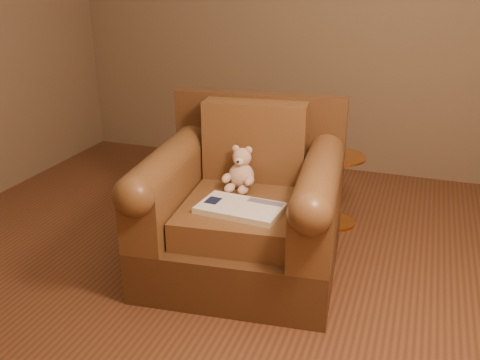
% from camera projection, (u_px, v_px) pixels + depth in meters
% --- Properties ---
extents(floor, '(4.00, 4.00, 0.00)m').
position_uv_depth(floor, '(206.00, 269.00, 3.18)').
color(floor, brown).
rests_on(floor, ground).
extents(armchair, '(1.17, 1.12, 0.96)m').
position_uv_depth(armchair, '(245.00, 208.00, 3.10)').
color(armchair, '#4A2E18').
rests_on(armchair, floor).
extents(teddy_bear, '(0.19, 0.21, 0.26)m').
position_uv_depth(teddy_bear, '(241.00, 173.00, 3.12)').
color(teddy_bear, beige).
rests_on(teddy_bear, armchair).
extents(guidebook, '(0.46, 0.30, 0.04)m').
position_uv_depth(guidebook, '(240.00, 208.00, 2.85)').
color(guidebook, beige).
rests_on(guidebook, armchair).
extents(side_table, '(0.36, 0.36, 0.50)m').
position_uv_depth(side_table, '(337.00, 188.00, 3.66)').
color(side_table, '#DF8F3D').
rests_on(side_table, floor).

